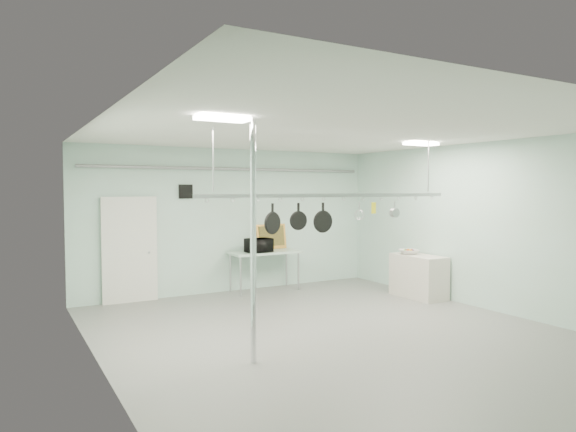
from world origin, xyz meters
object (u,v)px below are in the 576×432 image
pot_rack (334,194)px  skillet_left (272,218)px  chrome_pole (253,243)px  fruit_bowl (409,252)px  coffee_canister (262,246)px  skillet_right (323,217)px  prep_table (265,254)px  skillet_mid (298,216)px  side_cabinet (418,276)px  microwave (259,245)px

pot_rack → skillet_left: bearing=180.0°
chrome_pole → fruit_bowl: bearing=25.0°
chrome_pole → fruit_bowl: (4.78, 2.23, -0.65)m
fruit_bowl → coffee_canister: bearing=142.4°
skillet_left → skillet_right: same height
chrome_pole → prep_table: chrome_pole is taller
skillet_right → skillet_mid: bearing=179.8°
side_cabinet → coffee_canister: (-2.62, 2.19, 0.57)m
skillet_left → prep_table: bearing=44.9°
skillet_mid → chrome_pole: bearing=-139.3°
coffee_canister → skillet_right: skillet_right is taller
microwave → skillet_left: skillet_left is taller
chrome_pole → skillet_right: size_ratio=6.65×
coffee_canister → chrome_pole: bearing=-118.0°
side_cabinet → skillet_mid: size_ratio=2.80×
pot_rack → microwave: pot_rack is taller
chrome_pole → prep_table: size_ratio=2.00×
side_cabinet → skillet_right: 3.63m
prep_table → chrome_pole: bearing=-118.7°
skillet_left → skillet_right: bearing=-20.1°
coffee_canister → skillet_right: 3.44m
skillet_left → side_cabinet: bearing=-5.0°
side_cabinet → fruit_bowl: (-0.07, 0.23, 0.50)m
side_cabinet → skillet_mid: skillet_mid is taller
fruit_bowl → skillet_mid: 3.91m
chrome_pole → skillet_right: 1.93m
prep_table → pot_rack: pot_rack is taller
coffee_canister → skillet_right: (-0.54, -3.29, 0.83)m
chrome_pole → pot_rack: bearing=25.3°
chrome_pole → skillet_mid: (1.22, 0.90, 0.27)m
pot_rack → skillet_mid: size_ratio=11.20×
chrome_pole → pot_rack: (1.90, 0.90, 0.63)m
side_cabinet → prep_table: bearing=139.2°
prep_table → skillet_mid: (-1.08, -3.30, 1.04)m
pot_rack → fruit_bowl: size_ratio=11.58×
skillet_mid → skillet_right: size_ratio=0.89×
skillet_left → fruit_bowl: bearing=-1.8°
skillet_left → microwave: bearing=47.1°
chrome_pole → prep_table: bearing=61.3°
chrome_pole → microwave: bearing=62.8°
prep_table → side_cabinet: size_ratio=1.33×
fruit_bowl → skillet_mid: skillet_mid is taller
microwave → skillet_right: skillet_right is taller
coffee_canister → skillet_mid: skillet_mid is taller
prep_table → skillet_left: skillet_left is taller
side_cabinet → skillet_right: (-3.16, -1.10, 1.39)m
microwave → coffee_canister: size_ratio=2.48×
pot_rack → side_cabinet: bearing=20.4°
pot_rack → skillet_right: bearing=180.0°
chrome_pole → side_cabinet: 5.37m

